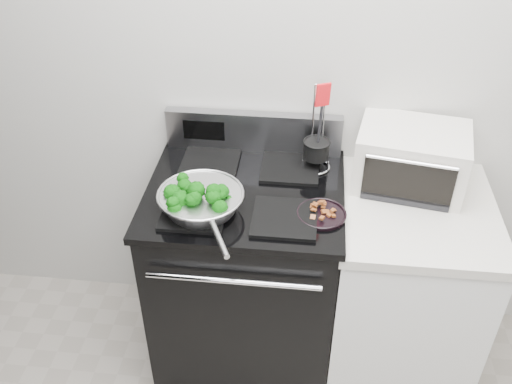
# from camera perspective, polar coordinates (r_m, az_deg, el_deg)

# --- Properties ---
(back_wall) EXTENTS (4.00, 0.02, 2.70)m
(back_wall) POSITION_cam_1_polar(r_m,az_deg,el_deg) (2.36, 7.28, 12.54)
(back_wall) COLOR #B3B1AA
(back_wall) RESTS_ON ground
(gas_range) EXTENTS (0.79, 0.69, 1.13)m
(gas_range) POSITION_cam_1_polar(r_m,az_deg,el_deg) (2.57, -0.98, -8.09)
(gas_range) COLOR black
(gas_range) RESTS_ON floor
(counter) EXTENTS (0.62, 0.68, 0.92)m
(counter) POSITION_cam_1_polar(r_m,az_deg,el_deg) (2.61, 14.29, -9.47)
(counter) COLOR white
(counter) RESTS_ON floor
(skillet) EXTENTS (0.33, 0.49, 0.07)m
(skillet) POSITION_cam_1_polar(r_m,az_deg,el_deg) (2.14, -5.52, -0.81)
(skillet) COLOR silver
(skillet) RESTS_ON gas_range
(broccoli_pile) EXTENTS (0.26, 0.26, 0.09)m
(broccoli_pile) POSITION_cam_1_polar(r_m,az_deg,el_deg) (2.13, -5.56, -0.37)
(broccoli_pile) COLOR black
(broccoli_pile) RESTS_ON skillet
(bacon_plate) EXTENTS (0.19, 0.19, 0.04)m
(bacon_plate) POSITION_cam_1_polar(r_m,az_deg,el_deg) (2.15, 6.57, -1.98)
(bacon_plate) COLOR black
(bacon_plate) RESTS_ON gas_range
(utensil_holder) EXTENTS (0.13, 0.13, 0.39)m
(utensil_holder) POSITION_cam_1_polar(r_m,az_deg,el_deg) (2.38, 6.02, 3.81)
(utensil_holder) COLOR silver
(utensil_holder) RESTS_ON gas_range
(toaster_oven) EXTENTS (0.48, 0.39, 0.25)m
(toaster_oven) POSITION_cam_1_polar(r_m,az_deg,el_deg) (2.38, 15.26, 3.33)
(toaster_oven) COLOR beige
(toaster_oven) RESTS_ON counter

